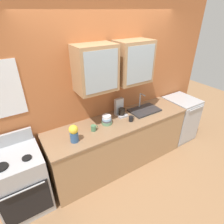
{
  "coord_description": "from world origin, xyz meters",
  "views": [
    {
      "loc": [
        -1.47,
        -2.09,
        2.5
      ],
      "look_at": [
        -0.16,
        0.0,
        1.11
      ],
      "focal_mm": 29.5,
      "sensor_mm": 36.0,
      "label": 1
    }
  ],
  "objects_px": {
    "bowl_stack": "(107,120)",
    "vase": "(74,133)",
    "sink_faucet": "(144,110)",
    "dishwasher": "(179,118)",
    "coffee_maker": "(120,109)",
    "cup_near_sink": "(131,119)",
    "stove_range": "(22,182)",
    "cup_near_bowls": "(94,128)"
  },
  "relations": [
    {
      "from": "bowl_stack",
      "to": "vase",
      "type": "bearing_deg",
      "value": -166.47
    },
    {
      "from": "sink_faucet",
      "to": "dishwasher",
      "type": "height_order",
      "value": "sink_faucet"
    },
    {
      "from": "dishwasher",
      "to": "coffee_maker",
      "type": "distance_m",
      "value": 1.55
    },
    {
      "from": "cup_near_sink",
      "to": "coffee_maker",
      "type": "xyz_separation_m",
      "value": [
        -0.04,
        0.26,
        0.06
      ]
    },
    {
      "from": "cup_near_sink",
      "to": "sink_faucet",
      "type": "bearing_deg",
      "value": 19.73
    },
    {
      "from": "stove_range",
      "to": "sink_faucet",
      "type": "bearing_deg",
      "value": 1.13
    },
    {
      "from": "stove_range",
      "to": "sink_faucet",
      "type": "height_order",
      "value": "sink_faucet"
    },
    {
      "from": "cup_near_sink",
      "to": "cup_near_bowls",
      "type": "relative_size",
      "value": 0.94
    },
    {
      "from": "cup_near_bowls",
      "to": "coffee_maker",
      "type": "distance_m",
      "value": 0.63
    },
    {
      "from": "cup_near_sink",
      "to": "dishwasher",
      "type": "distance_m",
      "value": 1.49
    },
    {
      "from": "vase",
      "to": "cup_near_bowls",
      "type": "xyz_separation_m",
      "value": [
        0.34,
        0.09,
        -0.09
      ]
    },
    {
      "from": "bowl_stack",
      "to": "vase",
      "type": "height_order",
      "value": "vase"
    },
    {
      "from": "cup_near_bowls",
      "to": "coffee_maker",
      "type": "xyz_separation_m",
      "value": [
        0.6,
        0.18,
        0.06
      ]
    },
    {
      "from": "bowl_stack",
      "to": "coffee_maker",
      "type": "bearing_deg",
      "value": 19.62
    },
    {
      "from": "vase",
      "to": "dishwasher",
      "type": "bearing_deg",
      "value": 2.47
    },
    {
      "from": "stove_range",
      "to": "coffee_maker",
      "type": "height_order",
      "value": "coffee_maker"
    },
    {
      "from": "bowl_stack",
      "to": "coffee_maker",
      "type": "distance_m",
      "value": 0.36
    },
    {
      "from": "coffee_maker",
      "to": "vase",
      "type": "bearing_deg",
      "value": -164.24
    },
    {
      "from": "cup_near_sink",
      "to": "coffee_maker",
      "type": "distance_m",
      "value": 0.27
    },
    {
      "from": "stove_range",
      "to": "sink_faucet",
      "type": "xyz_separation_m",
      "value": [
        2.15,
        0.04,
        0.47
      ]
    },
    {
      "from": "cup_near_sink",
      "to": "stove_range",
      "type": "bearing_deg",
      "value": 176.55
    },
    {
      "from": "sink_faucet",
      "to": "vase",
      "type": "bearing_deg",
      "value": -173.87
    },
    {
      "from": "sink_faucet",
      "to": "coffee_maker",
      "type": "height_order",
      "value": "sink_faucet"
    },
    {
      "from": "vase",
      "to": "cup_near_bowls",
      "type": "distance_m",
      "value": 0.36
    },
    {
      "from": "stove_range",
      "to": "cup_near_sink",
      "type": "distance_m",
      "value": 1.81
    },
    {
      "from": "stove_range",
      "to": "cup_near_bowls",
      "type": "bearing_deg",
      "value": -0.99
    },
    {
      "from": "cup_near_bowls",
      "to": "coffee_maker",
      "type": "bearing_deg",
      "value": 16.49
    },
    {
      "from": "stove_range",
      "to": "cup_near_sink",
      "type": "bearing_deg",
      "value": -3.45
    },
    {
      "from": "sink_faucet",
      "to": "cup_near_bowls",
      "type": "bearing_deg",
      "value": -176.63
    },
    {
      "from": "cup_near_sink",
      "to": "dishwasher",
      "type": "bearing_deg",
      "value": 4.12
    },
    {
      "from": "vase",
      "to": "cup_near_bowls",
      "type": "relative_size",
      "value": 2.28
    },
    {
      "from": "coffee_maker",
      "to": "cup_near_sink",
      "type": "bearing_deg",
      "value": -82.36
    },
    {
      "from": "bowl_stack",
      "to": "cup_near_sink",
      "type": "bearing_deg",
      "value": -21.03
    },
    {
      "from": "cup_near_bowls",
      "to": "coffee_maker",
      "type": "height_order",
      "value": "coffee_maker"
    },
    {
      "from": "bowl_stack",
      "to": "coffee_maker",
      "type": "xyz_separation_m",
      "value": [
        0.34,
        0.12,
        0.04
      ]
    },
    {
      "from": "bowl_stack",
      "to": "cup_near_bowls",
      "type": "bearing_deg",
      "value": -167.68
    },
    {
      "from": "sink_faucet",
      "to": "cup_near_sink",
      "type": "bearing_deg",
      "value": -160.27
    },
    {
      "from": "stove_range",
      "to": "cup_near_bowls",
      "type": "distance_m",
      "value": 1.21
    },
    {
      "from": "stove_range",
      "to": "bowl_stack",
      "type": "relative_size",
      "value": 6.55
    },
    {
      "from": "bowl_stack",
      "to": "cup_near_sink",
      "type": "distance_m",
      "value": 0.4
    },
    {
      "from": "cup_near_sink",
      "to": "cup_near_bowls",
      "type": "bearing_deg",
      "value": 172.32
    },
    {
      "from": "cup_near_bowls",
      "to": "stove_range",
      "type": "bearing_deg",
      "value": 179.01
    }
  ]
}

